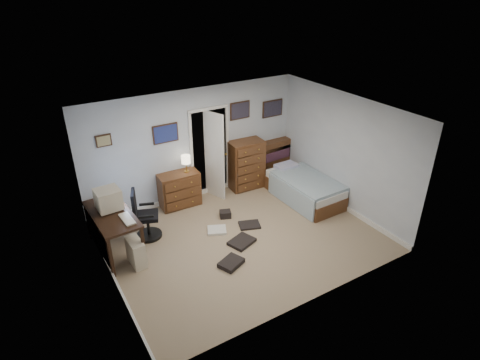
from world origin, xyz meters
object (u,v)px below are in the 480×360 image
office_chair (144,220)px  tall_dresser (246,165)px  low_dresser (179,190)px  bed (304,188)px  computer_desk (107,224)px

office_chair → tall_dresser: 2.87m
office_chair → tall_dresser: bearing=36.0°
low_dresser → bed: (2.51, -1.21, -0.10)m
low_dresser → tall_dresser: size_ratio=0.74×
low_dresser → tall_dresser: tall_dresser is taller
office_chair → tall_dresser: size_ratio=0.87×
bed → computer_desk: bearing=175.2°
low_dresser → computer_desk: bearing=-150.0°
computer_desk → tall_dresser: size_ratio=1.24×
computer_desk → bed: (4.28, -0.28, -0.35)m
computer_desk → bed: computer_desk is taller
computer_desk → low_dresser: computer_desk is taller
tall_dresser → low_dresser: bearing=-177.3°
computer_desk → bed: 4.31m
office_chair → low_dresser: size_ratio=1.17×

